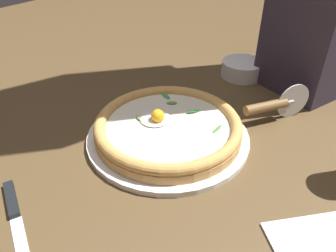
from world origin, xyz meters
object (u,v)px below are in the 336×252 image
object	(u,v)px
side_bowl	(242,69)
pizza	(168,126)
pizza_cutter	(274,105)
folded_napkin	(318,240)
table_knife	(15,215)

from	to	relation	value
side_bowl	pizza	bearing A→B (deg)	3.80
pizza	side_bowl	size ratio (longest dim) A/B	2.65
pizza_cutter	folded_napkin	xyz separation A→B (m)	(0.26, 0.19, -0.04)
table_knife	folded_napkin	distance (m)	0.47
side_bowl	pizza_cutter	xyz separation A→B (m)	(0.16, 0.16, 0.02)
pizza	table_knife	xyz separation A→B (m)	(0.31, -0.06, -0.03)
table_knife	folded_napkin	size ratio (longest dim) A/B	1.54
pizza	folded_napkin	bearing A→B (deg)	80.02
table_knife	folded_napkin	xyz separation A→B (m)	(-0.26, 0.39, 0.00)
pizza_cutter	side_bowl	bearing A→B (deg)	-133.99
folded_napkin	side_bowl	bearing A→B (deg)	-139.65
side_bowl	table_knife	size ratio (longest dim) A/B	0.53
pizza	table_knife	world-z (taller)	pizza
pizza	table_knife	distance (m)	0.32
folded_napkin	pizza	bearing A→B (deg)	-99.98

